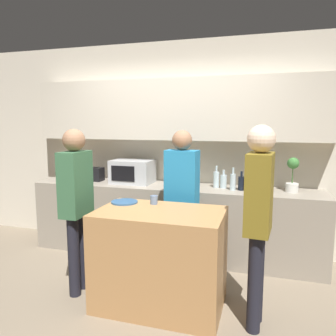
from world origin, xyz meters
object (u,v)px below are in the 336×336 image
at_px(bottle_2, 233,182).
at_px(person_left, 259,210).
at_px(person_center, 182,192).
at_px(toaster, 93,174).
at_px(bottle_1, 223,181).
at_px(cup_0, 154,200).
at_px(bottle_5, 258,183).
at_px(person_right, 76,198).
at_px(potted_plant, 293,175).
at_px(bottle_3, 241,183).
at_px(bottle_4, 248,182).
at_px(bottle_6, 267,183).
at_px(plate_on_island, 124,202).
at_px(bottle_0, 216,179).
at_px(microwave, 132,172).

xyz_separation_m(bottle_2, person_left, (0.32, -1.18, -0.00)).
bearing_deg(person_center, toaster, -18.97).
bearing_deg(bottle_1, person_left, -71.29).
height_order(bottle_2, cup_0, bottle_2).
bearing_deg(bottle_5, bottle_2, 174.11).
bearing_deg(toaster, person_right, -67.76).
bearing_deg(person_right, person_left, 87.26).
relative_size(bottle_2, bottle_5, 0.94).
relative_size(bottle_1, person_right, 0.14).
bearing_deg(cup_0, bottle_2, 53.85).
bearing_deg(potted_plant, toaster, 180.00).
bearing_deg(bottle_3, person_center, -137.79).
distance_m(person_center, person_right, 1.08).
xyz_separation_m(bottle_4, bottle_6, (0.20, 0.05, -0.01)).
relative_size(bottle_1, cup_0, 2.66).
bearing_deg(potted_plant, person_right, -149.26).
bearing_deg(plate_on_island, bottle_1, 51.04).
distance_m(potted_plant, bottle_5, 0.40).
relative_size(bottle_0, bottle_6, 1.09).
bearing_deg(bottle_1, bottle_5, -17.86).
distance_m(bottle_2, person_center, 0.69).
bearing_deg(cup_0, person_center, 66.92).
height_order(toaster, bottle_6, bottle_6).
bearing_deg(microwave, bottle_0, 0.80).
xyz_separation_m(bottle_3, cup_0, (-0.75, -0.93, -0.04)).
height_order(bottle_3, plate_on_island, bottle_3).
bearing_deg(plate_on_island, person_center, 42.91).
height_order(toaster, bottle_0, bottle_0).
bearing_deg(person_center, bottle_6, -143.73).
xyz_separation_m(toaster, bottle_5, (2.15, -0.13, 0.02)).
bearing_deg(bottle_5, toaster, 176.64).
height_order(bottle_0, bottle_6, bottle_0).
xyz_separation_m(potted_plant, bottle_0, (-0.86, 0.01, -0.10)).
distance_m(bottle_2, plate_on_island, 1.33).
bearing_deg(bottle_0, bottle_5, -15.85).
height_order(microwave, person_left, person_left).
bearing_deg(plate_on_island, bottle_3, 42.52).
bearing_deg(person_right, potted_plant, 120.56).
height_order(toaster, cup_0, toaster).
relative_size(bottle_1, bottle_4, 0.78).
height_order(bottle_4, bottle_6, bottle_4).
height_order(microwave, bottle_4, microwave).
bearing_deg(potted_plant, bottle_3, -173.23).
bearing_deg(cup_0, toaster, 140.51).
height_order(bottle_1, person_left, person_left).
relative_size(bottle_5, bottle_6, 1.16).
height_order(potted_plant, plate_on_island, potted_plant).
bearing_deg(potted_plant, bottle_6, -169.38).
distance_m(bottle_6, person_center, 1.02).
height_order(toaster, bottle_5, bottle_5).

